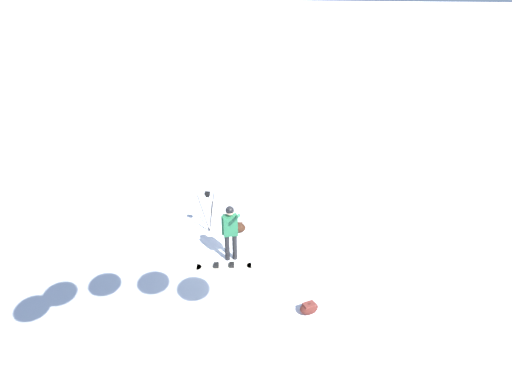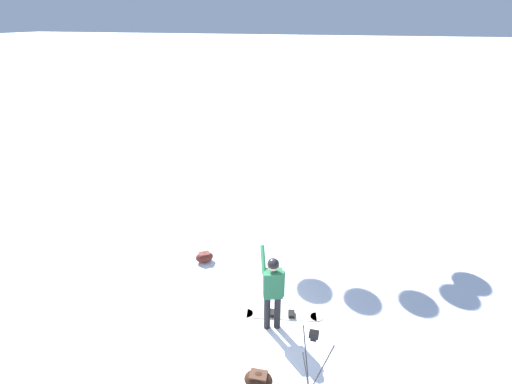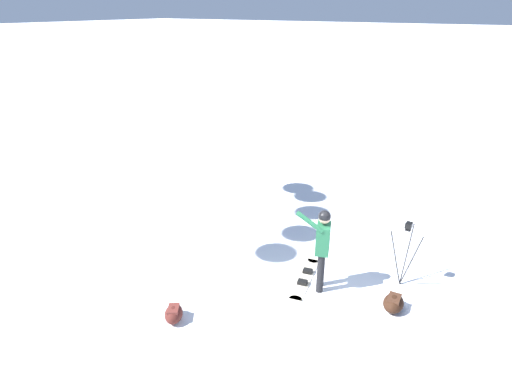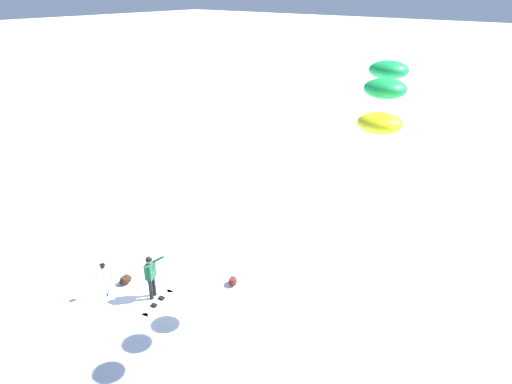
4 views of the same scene
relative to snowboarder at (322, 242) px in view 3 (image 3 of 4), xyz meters
The scene contains 6 objects.
ground_plane 1.37m from the snowboarder, 59.68° to the right, with size 300.00×300.00×0.00m, color white.
snowboarder is the anchor object (origin of this frame).
snowboard 1.14m from the snowboarder, 162.28° to the left, with size 0.62×1.80×0.10m.
gear_bag_large 3.13m from the snowboarder, 127.48° to the right, with size 0.54×0.58×0.29m.
camera_tripod 1.71m from the snowboarder, 37.25° to the left, with size 0.62×0.59×1.44m.
gear_bag_small 1.75m from the snowboarder, ahead, with size 0.42×0.55×0.31m.
Camera 3 is at (2.51, -6.20, 5.35)m, focal length 30.33 mm.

